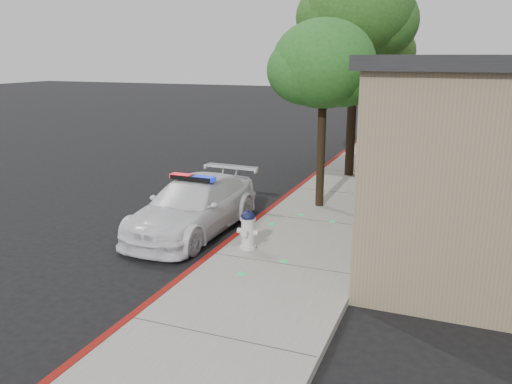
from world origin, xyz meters
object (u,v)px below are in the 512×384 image
at_px(police_car, 193,206).
at_px(street_tree_near, 324,68).
at_px(fire_hydrant, 248,229).
at_px(street_tree_mid, 357,15).
at_px(street_tree_far, 369,47).

relative_size(police_car, street_tree_near, 0.91).
distance_m(fire_hydrant, street_tree_mid, 9.38).
xyz_separation_m(police_car, fire_hydrant, (1.83, -0.93, -0.08)).
bearing_deg(street_tree_mid, street_tree_far, 88.21).
xyz_separation_m(fire_hydrant, street_tree_near, (0.59, 3.82, 3.32)).
bearing_deg(street_tree_mid, fire_hydrant, -94.09).
bearing_deg(street_tree_far, street_tree_near, -90.45).
relative_size(fire_hydrant, street_tree_far, 0.15).
xyz_separation_m(street_tree_near, street_tree_far, (0.05, 6.32, 0.62)).
bearing_deg(fire_hydrant, street_tree_mid, 86.75).
xyz_separation_m(fire_hydrant, street_tree_mid, (0.57, 7.97, 4.91)).
distance_m(street_tree_mid, street_tree_far, 2.38).
height_order(police_car, street_tree_mid, street_tree_mid).
height_order(fire_hydrant, street_tree_mid, street_tree_mid).
distance_m(street_tree_near, street_tree_far, 6.35).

